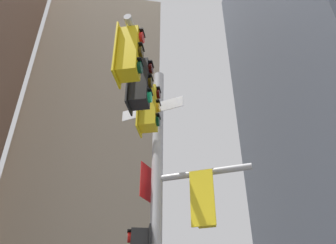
{
  "coord_description": "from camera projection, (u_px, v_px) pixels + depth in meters",
  "views": [
    {
      "loc": [
        -0.82,
        -6.95,
        1.77
      ],
      "look_at": [
        0.21,
        -0.21,
        6.27
      ],
      "focal_mm": 37.45,
      "sensor_mm": 36.0,
      "label": 1
    }
  ],
  "objects": [
    {
      "name": "signal_pole_assembly",
      "position": [
        155.0,
        177.0,
        6.85
      ],
      "size": [
        2.93,
        3.24,
        7.86
      ],
      "color": "#B2B2B5",
      "rests_on": "ground"
    },
    {
      "name": "building_mid_block",
      "position": [
        91.0,
        159.0,
        38.05
      ],
      "size": [
        13.01,
        13.01,
        38.73
      ],
      "primitive_type": "cube",
      "color": "tan",
      "rests_on": "ground"
    }
  ]
}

